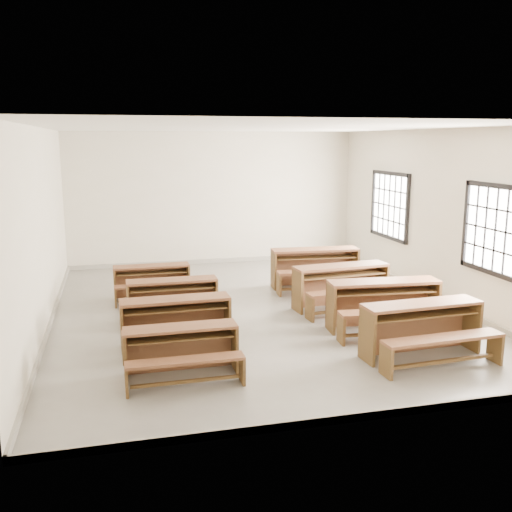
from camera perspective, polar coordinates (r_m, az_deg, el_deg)
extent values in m
plane|color=slate|center=(10.23, 0.00, -5.50)|extent=(8.50, 8.50, 0.00)
cube|color=silver|center=(9.79, 0.00, 12.58)|extent=(7.00, 8.50, 0.05)
cube|color=beige|center=(13.99, -4.24, 5.75)|extent=(7.00, 0.05, 3.20)
cube|color=beige|center=(5.94, 9.99, -2.17)|extent=(7.00, 0.05, 3.20)
cube|color=beige|center=(9.65, -20.46, 2.49)|extent=(0.05, 8.50, 3.20)
cube|color=beige|center=(11.24, 17.49, 3.86)|extent=(0.05, 8.50, 3.20)
cube|color=gray|center=(14.23, -4.15, -0.47)|extent=(7.00, 0.04, 0.10)
cube|color=gray|center=(6.48, 9.51, -15.63)|extent=(7.00, 0.04, 0.10)
cube|color=gray|center=(9.99, -19.87, -6.32)|extent=(0.04, 8.50, 0.10)
cube|color=gray|center=(11.53, 17.05, -3.79)|extent=(0.04, 8.50, 0.10)
cube|color=white|center=(9.76, 22.95, 2.40)|extent=(0.02, 1.50, 1.30)
cube|color=black|center=(9.68, 23.18, 6.44)|extent=(0.06, 1.62, 0.08)
cube|color=black|center=(9.87, 22.55, -1.55)|extent=(0.06, 1.62, 0.08)
cube|color=black|center=(10.39, 20.27, 3.09)|extent=(0.06, 0.08, 1.46)
cube|color=white|center=(12.79, 13.28, 4.94)|extent=(0.02, 1.50, 1.30)
cube|color=black|center=(12.73, 13.34, 8.03)|extent=(0.06, 1.62, 0.08)
cube|color=black|center=(12.88, 13.06, 1.89)|extent=(0.06, 1.62, 0.08)
cube|color=black|center=(12.09, 14.90, 4.50)|extent=(0.06, 0.08, 1.46)
cube|color=black|center=(13.49, 11.66, 5.33)|extent=(0.06, 0.08, 1.46)
cube|color=brown|center=(7.41, -7.56, -7.12)|extent=(1.45, 0.37, 0.04)
cube|color=brown|center=(7.67, -7.65, -9.06)|extent=(1.45, 0.04, 0.62)
cube|color=#533B1C|center=(7.48, -12.97, -9.80)|extent=(0.04, 0.36, 0.62)
cube|color=#533B1C|center=(7.62, -2.14, -9.09)|extent=(0.04, 0.36, 0.62)
cube|color=#533B1C|center=(7.43, -7.52, -8.09)|extent=(1.34, 0.27, 0.02)
cube|color=brown|center=(7.09, -7.07, -10.33)|extent=(1.45, 0.26, 0.04)
cube|color=#533B1C|center=(7.12, -12.82, -12.10)|extent=(0.04, 0.25, 0.34)
cube|color=#533B1C|center=(7.27, -1.38, -11.29)|extent=(0.04, 0.25, 0.34)
cube|color=#533B1C|center=(7.19, -7.02, -12.35)|extent=(1.34, 0.05, 0.04)
cube|color=brown|center=(8.45, -8.09, -4.32)|extent=(1.61, 0.43, 0.04)
cube|color=brown|center=(8.73, -8.17, -6.29)|extent=(1.60, 0.07, 0.68)
cube|color=#533B1C|center=(8.50, -13.28, -6.96)|extent=(0.05, 0.40, 0.68)
cube|color=#533B1C|center=(8.68, -2.87, -6.28)|extent=(0.05, 0.40, 0.68)
cube|color=#533B1C|center=(8.47, -8.04, -5.27)|extent=(1.49, 0.33, 0.02)
cube|color=brown|center=(8.08, -7.59, -7.29)|extent=(1.61, 0.31, 0.04)
cube|color=#533B1C|center=(8.09, -13.10, -9.05)|extent=(0.05, 0.28, 0.38)
cube|color=#533B1C|center=(8.27, -2.13, -8.27)|extent=(0.05, 0.28, 0.38)
cube|color=#533B1C|center=(8.18, -7.53, -9.29)|extent=(1.48, 0.08, 0.04)
cube|color=brown|center=(9.74, -8.40, -2.43)|extent=(1.52, 0.38, 0.04)
cube|color=brown|center=(9.99, -8.44, -4.11)|extent=(1.52, 0.04, 0.65)
cube|color=#533B1C|center=(9.79, -12.67, -4.60)|extent=(0.04, 0.38, 0.65)
cube|color=#533B1C|center=(9.93, -4.08, -4.12)|extent=(0.04, 0.38, 0.65)
cube|color=#533B1C|center=(9.76, -8.36, -3.22)|extent=(1.41, 0.29, 0.02)
cube|color=brown|center=(9.37, -8.06, -4.79)|extent=(1.52, 0.27, 0.04)
cube|color=#533B1C|center=(9.38, -12.55, -6.20)|extent=(0.04, 0.27, 0.36)
cube|color=#533B1C|center=(9.53, -3.57, -5.68)|extent=(0.04, 0.27, 0.36)
cube|color=#533B1C|center=(9.45, -8.01, -6.45)|extent=(1.41, 0.05, 0.04)
cube|color=brown|center=(11.09, -10.42, -0.99)|extent=(1.44, 0.38, 0.04)
cube|color=brown|center=(11.32, -10.43, -2.42)|extent=(1.44, 0.06, 0.61)
cube|color=#533B1C|center=(11.13, -13.95, -2.81)|extent=(0.04, 0.36, 0.61)
cube|color=#533B1C|center=(11.24, -6.80, -2.41)|extent=(0.04, 0.36, 0.61)
cube|color=#533B1C|center=(11.10, -10.39, -1.65)|extent=(1.33, 0.29, 0.02)
cube|color=brown|center=(10.72, -10.17, -2.89)|extent=(1.44, 0.27, 0.04)
cube|color=#533B1C|center=(10.74, -13.87, -4.06)|extent=(0.04, 0.25, 0.34)
cube|color=#533B1C|center=(10.85, -6.45, -3.64)|extent=(0.04, 0.25, 0.34)
cube|color=#533B1C|center=(10.79, -10.12, -4.28)|extent=(1.33, 0.06, 0.04)
cube|color=brown|center=(8.29, 16.29, -4.63)|extent=(1.74, 0.52, 0.04)
cube|color=brown|center=(8.55, 15.43, -6.80)|extent=(1.72, 0.13, 0.73)
cube|color=#533B1C|center=(7.98, 11.05, -7.90)|extent=(0.07, 0.43, 0.73)
cube|color=#533B1C|center=(8.87, 20.71, -6.47)|extent=(0.07, 0.43, 0.73)
cube|color=#533B1C|center=(8.31, 16.31, -5.67)|extent=(1.61, 0.41, 0.02)
cube|color=brown|center=(7.97, 18.25, -7.83)|extent=(1.73, 0.39, 0.04)
cube|color=#533B1C|center=(7.61, 12.89, -10.26)|extent=(0.06, 0.30, 0.41)
cube|color=#533B1C|center=(8.54, 22.80, -8.47)|extent=(0.06, 0.30, 0.41)
cube|color=#533B1C|center=(8.08, 18.10, -9.99)|extent=(1.59, 0.14, 0.04)
cube|color=brown|center=(9.31, 12.68, -2.53)|extent=(1.81, 0.59, 0.04)
cube|color=brown|center=(9.59, 12.13, -4.57)|extent=(1.78, 0.19, 0.76)
cube|color=#533B1C|center=(9.13, 7.49, -5.23)|extent=(0.08, 0.45, 0.76)
cube|color=#533B1C|center=(9.76, 17.31, -4.56)|extent=(0.08, 0.45, 0.76)
cube|color=#533B1C|center=(9.32, 12.68, -3.49)|extent=(1.67, 0.47, 0.02)
cube|color=brown|center=(8.91, 13.89, -5.44)|extent=(1.80, 0.46, 0.04)
cube|color=#533B1C|center=(8.68, 8.50, -7.29)|extent=(0.07, 0.31, 0.42)
cube|color=#533B1C|center=(9.35, 18.75, -6.42)|extent=(0.07, 0.31, 0.42)
cube|color=#533B1C|center=(9.01, 13.79, -7.47)|extent=(1.64, 0.19, 0.04)
cube|color=brown|center=(10.37, 8.52, -1.02)|extent=(1.78, 0.59, 0.04)
cube|color=brown|center=(10.63, 7.97, -2.87)|extent=(1.75, 0.20, 0.74)
cube|color=#533B1C|center=(10.11, 4.16, -3.54)|extent=(0.08, 0.44, 0.74)
cube|color=#533B1C|center=(10.88, 12.45, -2.71)|extent=(0.08, 0.44, 0.74)
cube|color=#533B1C|center=(10.39, 8.55, -1.86)|extent=(1.64, 0.47, 0.02)
cube|color=brown|center=(9.99, 9.89, -3.48)|extent=(1.77, 0.46, 0.04)
cube|color=#533B1C|center=(9.68, 5.40, -5.25)|extent=(0.07, 0.31, 0.42)
cube|color=#533B1C|center=(10.48, 13.94, -4.24)|extent=(0.07, 0.31, 0.42)
cube|color=#533B1C|center=(10.08, 9.82, -5.28)|extent=(1.62, 0.20, 0.04)
cube|color=brown|center=(11.79, 5.94, 0.64)|extent=(1.82, 0.59, 0.04)
cube|color=brown|center=(12.07, 5.64, -1.06)|extent=(1.79, 0.19, 0.76)
cube|color=#533B1C|center=(11.68, 1.77, -1.43)|extent=(0.08, 0.45, 0.76)
cube|color=#533B1C|center=(12.13, 9.87, -1.11)|extent=(0.08, 0.45, 0.76)
cube|color=#533B1C|center=(11.80, 5.95, -0.13)|extent=(1.68, 0.47, 0.02)
cube|color=brown|center=(11.35, 6.63, -1.54)|extent=(1.81, 0.45, 0.04)
cube|color=#533B1C|center=(11.20, 2.31, -2.88)|extent=(0.07, 0.32, 0.42)
cube|color=#533B1C|center=(11.67, 10.72, -2.48)|extent=(0.07, 0.32, 0.42)
cube|color=#533B1C|center=(11.43, 6.59, -3.17)|extent=(1.65, 0.19, 0.04)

